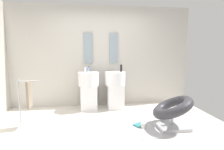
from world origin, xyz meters
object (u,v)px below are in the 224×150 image
Objects in this scene: pedestal_sink_left at (89,89)px; soap_bottle_blue at (89,69)px; pedestal_sink_right at (115,88)px; magazine_teal at (139,125)px; soap_bottle_black at (121,68)px; towel_rack at (28,95)px; lounge_chair at (172,110)px; soap_bottle_white at (85,69)px; coffee_mug at (143,125)px.

soap_bottle_blue reaches higher than pedestal_sink_left.
pedestal_sink_right reaches higher than magazine_teal.
soap_bottle_black is at bearing -10.08° from soap_bottle_blue.
pedestal_sink_right is 2.05m from towel_rack.
soap_bottle_black is at bearing 118.30° from lounge_chair.
pedestal_sink_left is 5.14× the size of magazine_teal.
soap_bottle_white is at bearing -147.45° from soap_bottle_blue.
towel_rack is at bearing 142.14° from magazine_teal.
pedestal_sink_right is at bearing -8.44° from soap_bottle_white.
towel_rack is 4.74× the size of magazine_teal.
pedestal_sink_left is 0.67m from pedestal_sink_right.
lounge_chair is at bearing -44.34° from soap_bottle_blue.
magazine_teal is 1.92m from soap_bottle_white.
towel_rack is (-1.14, -0.95, 0.11)m from pedestal_sink_left.
pedestal_sink_right is 6.77× the size of soap_bottle_white.
soap_bottle_white is at bearing 126.08° from pedestal_sink_left.
soap_bottle_white reaches higher than magazine_teal.
soap_bottle_black reaches higher than towel_rack.
towel_rack is at bearing -152.26° from pedestal_sink_right.
soap_bottle_black reaches higher than pedestal_sink_left.
soap_bottle_white is at bearing 174.83° from soap_bottle_black.
lounge_chair is 1.68m from soap_bottle_black.
lounge_chair is 2.24m from soap_bottle_blue.
soap_bottle_black is (0.82, 0.03, 0.50)m from pedestal_sink_left.
soap_bottle_blue is (-1.53, 1.50, 0.64)m from lounge_chair.
coffee_mug is (0.33, -1.28, -0.46)m from pedestal_sink_right.
pedestal_sink_right is at bearing 123.63° from lounge_chair.
magazine_teal is at bearing -76.23° from pedestal_sink_right.
soap_bottle_white is (-0.08, 0.11, 0.48)m from pedestal_sink_left.
towel_rack is at bearing -134.97° from soap_bottle_white.
coffee_mug reaches higher than magazine_teal.
pedestal_sink_left is at bearing 139.43° from lounge_chair.
pedestal_sink_left is 2.05m from lounge_chair.
soap_bottle_blue is (-0.99, 1.45, 0.94)m from coffee_mug.
soap_bottle_blue is at bearing 93.18° from magazine_teal.
coffee_mug is at bearing -52.12° from soap_bottle_white.
soap_bottle_blue reaches higher than magazine_teal.
magazine_teal is at bearing -51.22° from soap_bottle_white.
soap_bottle_white is at bearing 127.88° from coffee_mug.
lounge_chair is 1.06× the size of towel_rack.
soap_bottle_black is 0.90m from soap_bottle_white.
soap_bottle_black is (-0.73, 1.36, 0.67)m from lounge_chair.
soap_bottle_blue is at bearing 135.66° from lounge_chair.
towel_rack is (-1.81, -0.95, 0.11)m from pedestal_sink_right.
magazine_teal is (0.29, -1.18, -0.49)m from pedestal_sink_right.
towel_rack is 5.11× the size of soap_bottle_black.
towel_rack reaches higher than magazine_teal.
lounge_chair is at bearing -45.62° from magazine_teal.
towel_rack is at bearing -153.43° from soap_bottle_black.
coffee_mug is 2.00m from soap_bottle_white.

